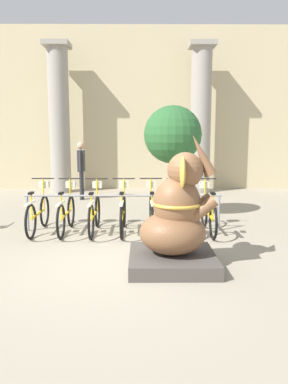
# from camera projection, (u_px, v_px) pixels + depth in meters

# --- Properties ---
(ground_plane) EXTENTS (60.00, 60.00, 0.00)m
(ground_plane) POSITION_uv_depth(u_px,v_px,m) (117.00, 261.00, 5.96)
(ground_plane) COLOR #9E937F
(building_facade) EXTENTS (20.00, 0.20, 6.00)m
(building_facade) POSITION_uv_depth(u_px,v_px,m) (131.00, 109.00, 14.03)
(building_facade) COLOR #C6B78E
(building_facade) RESTS_ON ground_plane
(column_left) EXTENTS (0.90, 0.90, 5.16)m
(column_left) POSITION_uv_depth(u_px,v_px,m) (59.00, 118.00, 13.08)
(column_left) COLOR gray
(column_left) RESTS_ON ground_plane
(column_right) EXTENTS (0.90, 0.90, 5.16)m
(column_right) POSITION_uv_depth(u_px,v_px,m) (201.00, 118.00, 13.11)
(column_right) COLOR gray
(column_right) RESTS_ON ground_plane
(bike_rack) EXTENTS (4.11, 0.05, 0.77)m
(bike_rack) POSITION_uv_depth(u_px,v_px,m) (123.00, 202.00, 7.80)
(bike_rack) COLOR gray
(bike_rack) RESTS_ON ground_plane
(bicycle_0) EXTENTS (0.48, 1.74, 1.08)m
(bicycle_0) POSITION_uv_depth(u_px,v_px,m) (39.00, 212.00, 7.74)
(bicycle_0) COLOR black
(bicycle_0) RESTS_ON ground_plane
(bicycle_1) EXTENTS (0.48, 1.74, 1.08)m
(bicycle_1) POSITION_uv_depth(u_px,v_px,m) (67.00, 212.00, 7.72)
(bicycle_1) COLOR black
(bicycle_1) RESTS_ON ground_plane
(bicycle_2) EXTENTS (0.48, 1.74, 1.08)m
(bicycle_2) POSITION_uv_depth(u_px,v_px,m) (95.00, 213.00, 7.70)
(bicycle_2) COLOR black
(bicycle_2) RESTS_ON ground_plane
(bicycle_3) EXTENTS (0.48, 1.74, 1.08)m
(bicycle_3) POSITION_uv_depth(u_px,v_px,m) (123.00, 212.00, 7.72)
(bicycle_3) COLOR black
(bicycle_3) RESTS_ON ground_plane
(bicycle_4) EXTENTS (0.48, 1.74, 1.08)m
(bicycle_4) POSITION_uv_depth(u_px,v_px,m) (151.00, 212.00, 7.74)
(bicycle_4) COLOR black
(bicycle_4) RESTS_ON ground_plane
(bicycle_5) EXTENTS (0.48, 1.74, 1.08)m
(bicycle_5) POSITION_uv_depth(u_px,v_px,m) (180.00, 213.00, 7.70)
(bicycle_5) COLOR black
(bicycle_5) RESTS_ON ground_plane
(bicycle_6) EXTENTS (0.48, 1.74, 1.08)m
(bicycle_6) POSITION_uv_depth(u_px,v_px,m) (208.00, 213.00, 7.70)
(bicycle_6) COLOR black
(bicycle_6) RESTS_ON ground_plane
(elephant_statue) EXTENTS (1.30, 1.30, 2.04)m
(elephant_statue) POSITION_uv_depth(u_px,v_px,m) (176.00, 223.00, 5.62)
(elephant_statue) COLOR #4C4742
(elephant_statue) RESTS_ON ground_plane
(person_pedestrian) EXTENTS (0.24, 0.47, 1.81)m
(person_pedestrian) POSITION_uv_depth(u_px,v_px,m) (81.00, 165.00, 11.70)
(person_pedestrian) COLOR #28282D
(person_pedestrian) RESTS_ON ground_plane
(potted_tree) EXTENTS (1.39, 1.39, 2.71)m
(potted_tree) POSITION_uv_depth(u_px,v_px,m) (173.00, 138.00, 8.99)
(potted_tree) COLOR brown
(potted_tree) RESTS_ON ground_plane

